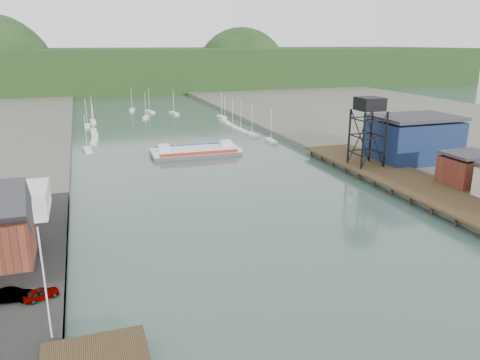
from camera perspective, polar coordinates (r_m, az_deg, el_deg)
ground at (r=54.07m, az=17.44°, el=-18.54°), size 600.00×600.00×0.00m
east_land at (r=168.88m, az=27.16°, el=4.32°), size 120.00×400.00×3.20m
east_pier at (r=106.85m, az=19.68°, el=0.06°), size 14.00×70.00×2.45m
flagpole at (r=50.57m, az=-22.69°, el=-11.65°), size 0.16×0.16×12.00m
lift_tower at (r=113.19m, az=15.50°, el=8.44°), size 6.50×6.50×16.00m
blue_shed at (r=125.02m, az=20.43°, el=4.72°), size 20.50×14.50×11.30m
marina_sailboats at (r=178.14m, az=-9.41°, el=6.58°), size 57.71×92.65×0.90m
distant_hills at (r=337.67m, az=-14.94°, el=12.57°), size 500.00×120.00×80.00m
chain_ferry at (r=131.20m, az=-5.43°, el=3.50°), size 24.54×10.34×3.51m
car_west_a at (r=60.53m, az=-23.11°, el=-12.60°), size 4.30×2.90×1.36m
car_west_b at (r=61.33m, az=-26.03°, el=-12.51°), size 4.76×2.27×1.51m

